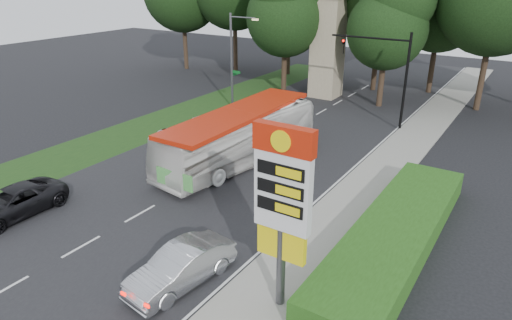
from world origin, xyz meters
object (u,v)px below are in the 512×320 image
Objects in this scene: traffic_signal_mast at (389,66)px; suv_charcoal at (13,203)px; monument at (328,42)px; transit_bus at (240,138)px; sedan_silver at (181,267)px; streetlight_signs at (234,57)px; gas_station_pylon at (283,196)px.

traffic_signal_mast reaches higher than suv_charcoal.
transit_bus is at bearing -82.08° from monument.
streetlight_signs is at bearing 128.23° from sedan_silver.
gas_station_pylon is at bearing 5.66° from suv_charcoal.
transit_bus is 12.80m from suv_charcoal.
streetlight_signs is 9.44m from monument.
traffic_signal_mast is 23.32m from sedan_silver.
gas_station_pylon is 30.17m from monument.
transit_bus is (-5.18, -11.98, -2.98)m from traffic_signal_mast.
gas_station_pylon is 0.95× the size of traffic_signal_mast.
gas_station_pylon is 5.39m from sedan_silver.
monument is (-11.20, 28.01, 0.66)m from gas_station_pylon.
gas_station_pylon reaches higher than sedan_silver.
gas_station_pylon is 22.29m from traffic_signal_mast.
gas_station_pylon is 1.48× the size of sedan_silver.
transit_bus is at bearing 121.66° from sedan_silver.
sedan_silver is at bearing -90.73° from traffic_signal_mast.
gas_station_pylon is 13.56m from transit_bus.
transit_bus is 2.63× the size of sedan_silver.
transit_bus is at bearing -113.39° from traffic_signal_mast.
sedan_silver is (4.89, -11.01, -0.93)m from transit_bus.
monument is 2.18× the size of sedan_silver.
streetlight_signs is at bearing 134.57° from transit_bus.
monument is at bearing 142.00° from traffic_signal_mast.
suv_charcoal is at bearing -174.27° from gas_station_pylon.
gas_station_pylon is 1.34× the size of suv_charcoal.
sedan_silver is 0.90× the size of suv_charcoal.
suv_charcoal is at bearing -96.02° from monument.
transit_bus is (2.50, -17.98, -3.41)m from monument.
streetlight_signs is at bearing 128.96° from gas_station_pylon.
streetlight_signs reaches higher than sedan_silver.
suv_charcoal is (-10.49, -0.46, -0.05)m from sedan_silver.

